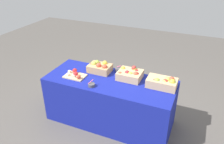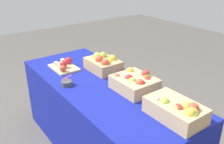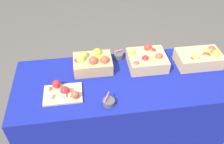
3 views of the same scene
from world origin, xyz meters
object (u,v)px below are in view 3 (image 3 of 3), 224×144
Objects in this scene: sample_bowl_mid at (118,56)px; apple_crate_left at (201,58)px; apple_crate_right at (92,62)px; apple_crate_middle at (147,59)px; sample_bowl_near at (109,102)px; cutting_board_front at (63,92)px.

apple_crate_left is at bearing -14.79° from sample_bowl_mid.
apple_crate_right is 3.47× the size of sample_bowl_mid.
apple_crate_left is 0.50m from apple_crate_middle.
sample_bowl_near is (-0.41, -0.43, -0.05)m from apple_crate_middle.
apple_crate_left is 1.18× the size of apple_crate_right.
sample_bowl_near is at bearing -106.47° from sample_bowl_mid.
sample_bowl_mid reaches higher than sample_bowl_near.
apple_crate_right is (-0.50, 0.02, 0.00)m from apple_crate_middle.
apple_crate_right is 0.40m from cutting_board_front.
apple_crate_middle is 0.59m from sample_bowl_near.
cutting_board_front is at bearing -141.23° from sample_bowl_mid.
sample_bowl_mid is at bearing 38.77° from cutting_board_front.
apple_crate_right is 0.29m from sample_bowl_mid.
apple_crate_left and apple_crate_right have the same top height.
apple_crate_middle is 3.47× the size of sample_bowl_mid.
apple_crate_left is 1.28m from cutting_board_front.
sample_bowl_mid is at bearing 165.21° from apple_crate_left.
apple_crate_right is 3.49× the size of sample_bowl_near.
apple_crate_middle is at bearing 19.82° from cutting_board_front.
sample_bowl_mid is (0.52, 0.42, -0.00)m from cutting_board_front.
sample_bowl_near is 0.99× the size of sample_bowl_mid.
cutting_board_front is at bearing 156.92° from sample_bowl_near.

